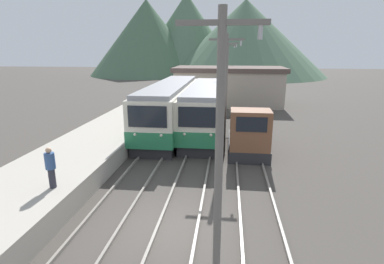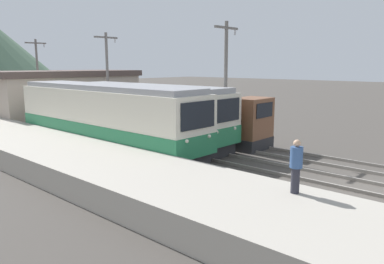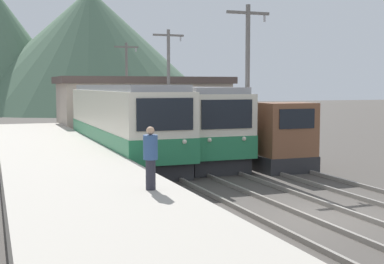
# 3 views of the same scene
# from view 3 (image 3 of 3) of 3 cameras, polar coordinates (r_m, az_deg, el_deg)

# --- Properties ---
(ground_plane) EXTENTS (200.00, 200.00, 0.00)m
(ground_plane) POSITION_cam_3_polar(r_m,az_deg,el_deg) (15.85, 13.74, -8.83)
(ground_plane) COLOR #47423D
(platform_left) EXTENTS (4.50, 54.00, 1.03)m
(platform_left) POSITION_cam_3_polar(r_m,az_deg,el_deg) (13.32, -9.32, -9.14)
(platform_left) COLOR #ADA599
(platform_left) RESTS_ON ground
(track_left) EXTENTS (1.54, 60.00, 0.14)m
(track_left) POSITION_cam_3_polar(r_m,az_deg,el_deg) (14.56, 5.14, -9.66)
(track_left) COLOR gray
(track_left) RESTS_ON ground
(track_center) EXTENTS (1.54, 60.00, 0.14)m
(track_center) POSITION_cam_3_polar(r_m,az_deg,el_deg) (15.95, 14.34, -8.50)
(track_center) COLOR gray
(track_center) RESTS_ON ground
(commuter_train_left) EXTENTS (2.84, 14.27, 3.77)m
(commuter_train_left) POSITION_cam_3_polar(r_m,az_deg,el_deg) (27.05, -7.46, 0.72)
(commuter_train_left) COLOR #28282B
(commuter_train_left) RESTS_ON ground
(commuter_train_center) EXTENTS (2.84, 12.58, 3.67)m
(commuter_train_center) POSITION_cam_3_polar(r_m,az_deg,el_deg) (27.53, -1.63, 0.74)
(commuter_train_center) COLOR #28282B
(commuter_train_center) RESTS_ON ground
(shunting_locomotive) EXTENTS (2.40, 5.17, 3.00)m
(shunting_locomotive) POSITION_cam_3_polar(r_m,az_deg,el_deg) (24.77, 8.31, -0.94)
(shunting_locomotive) COLOR #28282B
(shunting_locomotive) RESTS_ON ground
(catenary_mast_mid) EXTENTS (2.00, 0.20, 7.20)m
(catenary_mast_mid) POSITION_cam_3_polar(r_m,az_deg,el_deg) (23.37, 5.95, 5.40)
(catenary_mast_mid) COLOR slate
(catenary_mast_mid) RESTS_ON ground
(catenary_mast_far) EXTENTS (2.00, 0.20, 7.20)m
(catenary_mast_far) POSITION_cam_3_polar(r_m,az_deg,el_deg) (33.55, -2.50, 5.29)
(catenary_mast_far) COLOR slate
(catenary_mast_far) RESTS_ON ground
(catenary_mast_distant) EXTENTS (2.00, 0.20, 7.20)m
(catenary_mast_distant) POSITION_cam_3_polar(r_m,az_deg,el_deg) (44.11, -6.97, 5.19)
(catenary_mast_distant) COLOR slate
(catenary_mast_distant) RESTS_ON ground
(person_on_platform) EXTENTS (0.38, 0.38, 1.66)m
(person_on_platform) POSITION_cam_3_polar(r_m,az_deg,el_deg) (13.97, -4.45, -2.52)
(person_on_platform) COLOR #282833
(person_on_platform) RESTS_ON platform_left
(station_building) EXTENTS (12.60, 6.30, 4.37)m
(station_building) POSITION_cam_3_polar(r_m,az_deg,el_deg) (40.14, -5.25, 2.78)
(station_building) COLOR #AD9E8E
(station_building) RESTS_ON ground
(mountain_backdrop) EXTENTS (58.64, 39.46, 20.30)m
(mountain_backdrop) POSITION_cam_3_polar(r_m,az_deg,el_deg) (82.38, -18.17, 8.67)
(mountain_backdrop) COLOR #47664C
(mountain_backdrop) RESTS_ON ground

